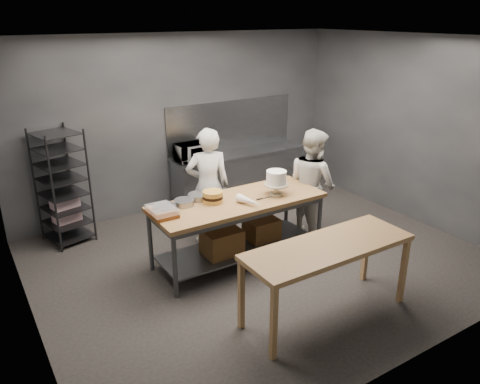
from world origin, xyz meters
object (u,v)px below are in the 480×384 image
(chef_behind, at_px, (208,186))
(microwave, at_px, (192,152))
(frosted_cake_stand, at_px, (276,179))
(layer_cake, at_px, (213,197))
(speed_rack, at_px, (63,188))
(work_table, at_px, (239,223))
(near_counter, at_px, (328,252))
(chef_right, at_px, (312,184))

(chef_behind, bearing_deg, microwave, -86.40)
(frosted_cake_stand, height_order, layer_cake, frosted_cake_stand)
(chef_behind, relative_size, frosted_cake_stand, 5.12)
(chef_behind, bearing_deg, speed_rack, -13.02)
(speed_rack, distance_m, frosted_cake_stand, 3.18)
(frosted_cake_stand, bearing_deg, microwave, 96.40)
(work_table, bearing_deg, chef_behind, 94.31)
(chef_behind, bearing_deg, work_table, 114.11)
(chef_behind, xyz_separation_m, frosted_cake_stand, (0.60, -0.87, 0.26))
(near_counter, distance_m, layer_cake, 1.80)
(chef_behind, height_order, frosted_cake_stand, chef_behind)
(speed_rack, height_order, chef_right, speed_rack)
(near_counter, xyz_separation_m, chef_behind, (-0.23, 2.37, 0.07))
(microwave, relative_size, frosted_cake_stand, 1.57)
(near_counter, bearing_deg, frosted_cake_stand, 75.91)
(near_counter, height_order, microwave, microwave)
(chef_behind, distance_m, frosted_cake_stand, 1.09)
(speed_rack, distance_m, chef_right, 3.74)
(work_table, relative_size, near_counter, 1.20)
(work_table, bearing_deg, frosted_cake_stand, -11.31)
(near_counter, xyz_separation_m, layer_cake, (-0.51, 1.71, 0.19))
(near_counter, bearing_deg, chef_right, 54.55)
(speed_rack, relative_size, chef_behind, 0.99)
(near_counter, bearing_deg, layer_cake, 106.44)
(microwave, bearing_deg, layer_cake, -108.64)
(near_counter, height_order, chef_behind, chef_behind)
(work_table, distance_m, speed_rack, 2.71)
(work_table, bearing_deg, speed_rack, 134.14)
(microwave, bearing_deg, speed_rack, -177.90)
(work_table, relative_size, chef_right, 1.41)
(chef_right, height_order, microwave, chef_right)
(work_table, distance_m, chef_behind, 0.83)
(near_counter, height_order, speed_rack, speed_rack)
(chef_behind, bearing_deg, frosted_cake_stand, 144.48)
(frosted_cake_stand, xyz_separation_m, layer_cake, (-0.88, 0.22, -0.14))
(chef_right, bearing_deg, frosted_cake_stand, 105.82)
(near_counter, distance_m, chef_behind, 2.38)
(work_table, height_order, microwave, microwave)
(chef_right, xyz_separation_m, microwave, (-1.08, 1.91, 0.20))
(chef_right, relative_size, frosted_cake_stand, 4.92)
(chef_behind, height_order, layer_cake, chef_behind)
(chef_right, height_order, layer_cake, chef_right)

